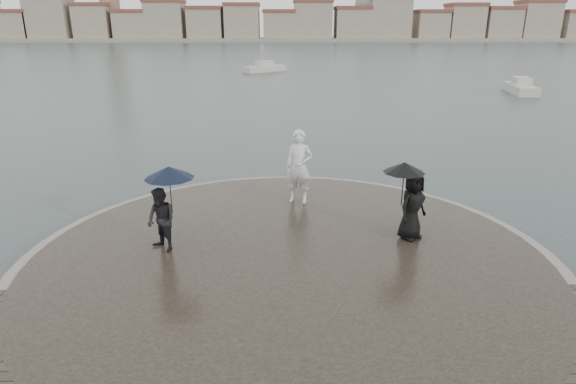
{
  "coord_description": "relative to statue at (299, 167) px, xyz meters",
  "views": [
    {
      "loc": [
        -0.22,
        -6.64,
        5.45
      ],
      "look_at": [
        0.0,
        4.8,
        1.45
      ],
      "focal_mm": 30.0,
      "sensor_mm": 36.0,
      "label": 1
    }
  ],
  "objects": [
    {
      "name": "visitor_left",
      "position": [
        -3.26,
        -3.18,
        0.07
      ],
      "size": [
        1.3,
        1.15,
        2.04
      ],
      "color": "black",
      "rests_on": "quay_tip"
    },
    {
      "name": "kerb_ring",
      "position": [
        -0.37,
        -3.51,
        -1.3
      ],
      "size": [
        12.5,
        12.5,
        0.32
      ],
      "primitive_type": "cylinder",
      "color": "gray",
      "rests_on": "ground"
    },
    {
      "name": "visitor_right",
      "position": [
        2.63,
        -2.62,
        0.0
      ],
      "size": [
        1.26,
        1.09,
        1.95
      ],
      "color": "black",
      "rests_on": "quay_tip"
    },
    {
      "name": "boats",
      "position": [
        8.67,
        36.61,
        -1.08
      ],
      "size": [
        25.9,
        24.75,
        1.5
      ],
      "color": "beige",
      "rests_on": "ground"
    },
    {
      "name": "quay_tip",
      "position": [
        -0.37,
        -3.51,
        -1.28
      ],
      "size": [
        11.9,
        11.9,
        0.36
      ],
      "primitive_type": "cylinder",
      "color": "#2D261E",
      "rests_on": "ground"
    },
    {
      "name": "statue",
      "position": [
        0.0,
        0.0,
        0.0
      ],
      "size": [
        0.91,
        0.72,
        2.2
      ],
      "primitive_type": "imported",
      "rotation": [
        0.0,
        0.0,
        -0.26
      ],
      "color": "silver",
      "rests_on": "quay_tip"
    },
    {
      "name": "ground",
      "position": [
        -0.37,
        -7.01,
        -1.46
      ],
      "size": [
        400.0,
        400.0,
        0.0
      ],
      "primitive_type": "plane",
      "color": "#2B3835",
      "rests_on": "ground"
    },
    {
      "name": "far_skyline",
      "position": [
        -6.66,
        153.7,
        4.15
      ],
      "size": [
        260.0,
        20.0,
        37.0
      ],
      "color": "gray",
      "rests_on": "ground"
    }
  ]
}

